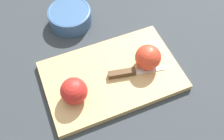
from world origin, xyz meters
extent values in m
plane|color=#282D33|center=(0.00, 0.00, 0.00)|extent=(4.00, 4.00, 0.00)
cube|color=tan|center=(0.00, 0.00, 0.01)|extent=(0.41, 0.28, 0.02)
sphere|color=red|center=(-0.12, -0.04, 0.06)|extent=(0.07, 0.07, 0.07)
cylinder|color=beige|center=(-0.12, -0.04, 0.06)|extent=(0.05, 0.05, 0.07)
sphere|color=red|center=(0.11, 0.00, 0.06)|extent=(0.08, 0.08, 0.08)
cylinder|color=beige|center=(0.10, 0.00, 0.06)|extent=(0.01, 0.07, 0.07)
cube|color=silver|center=(0.11, -0.02, 0.02)|extent=(0.09, 0.02, 0.00)
cube|color=#472D19|center=(0.03, -0.01, 0.03)|extent=(0.08, 0.03, 0.02)
cylinder|color=beige|center=(0.14, 0.05, 0.02)|extent=(0.06, 0.06, 0.00)
cylinder|color=#33517F|center=(-0.07, 0.26, 0.03)|extent=(0.14, 0.14, 0.05)
torus|color=#33517F|center=(-0.07, 0.26, 0.05)|extent=(0.14, 0.14, 0.01)
camera|label=1|loc=(-0.12, -0.39, 0.66)|focal=42.00mm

